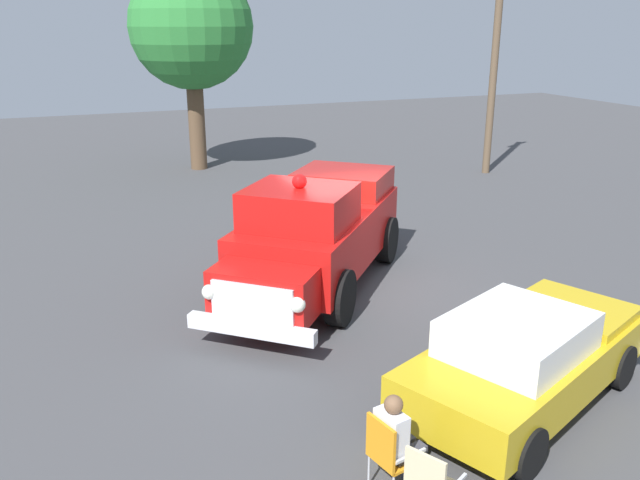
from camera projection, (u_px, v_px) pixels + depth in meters
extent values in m
plane|color=#424244|center=(353.00, 285.00, 13.69)|extent=(60.00, 60.00, 0.00)
cylinder|color=black|center=(340.00, 297.00, 11.79)|extent=(0.99, 0.93, 1.04)
cylinder|color=black|center=(240.00, 283.00, 12.41)|extent=(0.99, 0.93, 1.04)
cylinder|color=black|center=(387.00, 239.00, 14.92)|extent=(0.99, 0.93, 1.04)
cylinder|color=black|center=(305.00, 231.00, 15.55)|extent=(0.99, 0.93, 1.04)
cube|color=red|center=(320.00, 235.00, 13.50)|extent=(5.06, 4.82, 1.10)
cube|color=red|center=(264.00, 292.00, 10.99)|extent=(1.84, 1.92, 0.84)
cube|color=red|center=(300.00, 208.00, 12.18)|extent=(2.53, 2.55, 0.76)
cube|color=#B21914|center=(343.00, 183.00, 14.65)|extent=(2.57, 2.59, 0.60)
cube|color=silver|center=(253.00, 303.00, 10.59)|extent=(1.04, 1.16, 0.64)
cube|color=silver|center=(251.00, 329.00, 10.63)|extent=(1.63, 1.81, 0.24)
sphere|color=white|center=(298.00, 305.00, 10.32)|extent=(0.37, 0.37, 0.26)
sphere|color=white|center=(210.00, 292.00, 10.80)|extent=(0.37, 0.37, 0.26)
sphere|color=red|center=(299.00, 181.00, 12.03)|extent=(0.40, 0.40, 0.28)
cylinder|color=black|center=(519.00, 331.00, 10.90)|extent=(0.51, 0.73, 0.68)
cylinder|color=black|center=(620.00, 366.00, 9.81)|extent=(0.51, 0.73, 0.68)
cylinder|color=black|center=(415.00, 399.00, 8.93)|extent=(0.51, 0.73, 0.68)
cylinder|color=black|center=(526.00, 452.00, 7.85)|extent=(0.51, 0.73, 0.68)
cube|color=gold|center=(524.00, 364.00, 9.28)|extent=(3.32, 4.57, 0.64)
cube|color=gold|center=(572.00, 311.00, 10.15)|extent=(2.06, 1.94, 0.20)
cube|color=white|center=(517.00, 336.00, 8.90)|extent=(2.19, 2.36, 0.56)
cube|color=silver|center=(587.00, 329.00, 10.83)|extent=(1.81, 0.90, 0.20)
cylinder|color=#B7BABF|center=(397.00, 458.00, 7.93)|extent=(0.03, 0.03, 0.44)
cylinder|color=#B7BABF|center=(422.00, 477.00, 7.59)|extent=(0.03, 0.03, 0.44)
cylinder|color=#B7BABF|center=(369.00, 471.00, 7.70)|extent=(0.03, 0.03, 0.44)
cube|color=orange|center=(396.00, 457.00, 7.57)|extent=(0.57, 0.57, 0.04)
cube|color=orange|center=(381.00, 443.00, 7.35)|extent=(0.48, 0.14, 0.56)
cube|color=#B7BABF|center=(383.00, 435.00, 7.70)|extent=(0.13, 0.44, 0.03)
cube|color=#B7BABF|center=(411.00, 456.00, 7.33)|extent=(0.13, 0.44, 0.03)
cube|color=beige|center=(425.00, 477.00, 6.80)|extent=(0.44, 0.26, 0.56)
cube|color=#B7BABF|center=(416.00, 466.00, 7.16)|extent=(0.24, 0.40, 0.03)
cylinder|color=#383842|center=(407.00, 461.00, 7.86)|extent=(0.15, 0.15, 0.45)
cylinder|color=#383842|center=(418.00, 470.00, 7.71)|extent=(0.15, 0.15, 0.45)
cube|color=#383842|center=(398.00, 445.00, 7.69)|extent=(0.24, 0.46, 0.13)
cube|color=#383842|center=(409.00, 454.00, 7.53)|extent=(0.24, 0.46, 0.13)
cube|color=silver|center=(391.00, 433.00, 7.41)|extent=(0.44, 0.30, 0.54)
sphere|color=brown|center=(394.00, 405.00, 7.30)|extent=(0.26, 0.26, 0.22)
cylinder|color=brown|center=(197.00, 121.00, 24.02)|extent=(0.60, 0.60, 3.55)
sphere|color=#2D7D34|center=(191.00, 26.00, 22.97)|extent=(4.37, 4.37, 4.37)
cylinder|color=brown|center=(494.00, 65.00, 22.70)|extent=(0.26, 0.26, 7.61)
cube|color=orange|center=(268.00, 227.00, 17.50)|extent=(0.40, 0.40, 0.04)
cone|color=orange|center=(267.00, 216.00, 17.40)|extent=(0.32, 0.32, 0.60)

